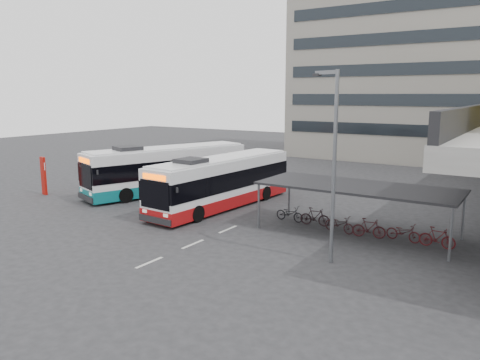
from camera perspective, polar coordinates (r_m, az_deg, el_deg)
The scene contains 11 objects.
ground at distance 26.65m, azimuth -5.95°, elevation -5.19°, with size 120.00×120.00×0.00m, color #28282B.
bike_shelter at distance 24.87m, azimuth 13.95°, elevation -3.15°, with size 10.00×4.00×2.54m.
office_block at distance 57.12m, azimuth 23.31°, elevation 14.96°, with size 30.00×15.00×25.00m, color gray.
road_markings at distance 22.91m, azimuth -5.77°, elevation -7.78°, with size 0.15×7.60×0.01m.
bus_main at distance 29.87m, azimuth -2.20°, elevation -0.28°, with size 3.27×11.83×3.46m.
bus_teal at distance 34.69m, azimuth -8.83°, elevation 1.23°, with size 6.55×12.45×3.63m.
pedestrian at distance 31.03m, azimuth -5.06°, elevation -1.35°, with size 0.61×0.40×1.68m, color black.
lamp_post at distance 19.83m, azimuth 11.23°, elevation 2.96°, with size 1.36×0.67×8.13m.
sign_totem_south at distance 36.43m, azimuth -22.83°, elevation 0.53°, with size 0.59×0.28×2.74m.
sign_totem_mid at distance 39.34m, azimuth -16.98°, elevation 1.25°, with size 0.50×0.17×2.30m.
sign_totem_north at distance 39.99m, azimuth -12.53°, elevation 1.90°, with size 0.59×0.25×2.72m.
Camera 1 is at (16.18, -19.95, 7.12)m, focal length 35.00 mm.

